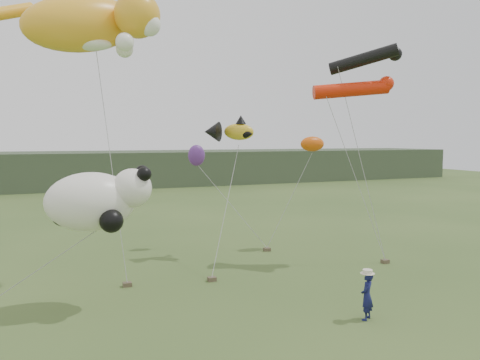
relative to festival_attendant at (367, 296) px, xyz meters
name	(u,v)px	position (x,y,z in m)	size (l,w,h in m)	color
ground	(318,313)	(-1.10, 1.03, -0.74)	(120.00, 120.00, 0.00)	#385123
headland	(93,170)	(-4.21, 45.72, 1.18)	(90.00, 13.00, 4.00)	#2D3D28
festival_attendant	(367,296)	(0.00, 0.00, 0.00)	(0.54, 0.35, 1.48)	#131648
sandbag_anchors	(211,275)	(-2.97, 6.07, -0.66)	(16.41, 4.75, 0.16)	brown
cat_kite	(95,23)	(-7.06, 8.13, 9.34)	(6.36, 3.71, 3.01)	#F7AC25
fish_kite	(229,131)	(-1.02, 9.18, 5.16)	(2.59, 1.71, 1.24)	gold
tube_kites	(362,76)	(4.16, 6.07, 7.59)	(3.87, 2.44, 2.41)	black
panda_kite	(98,200)	(-7.47, 4.18, 2.83)	(3.37, 2.18, 2.09)	white
misc_kites	(263,149)	(1.16, 10.09, 4.29)	(6.54, 2.85, 1.50)	#D5510A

